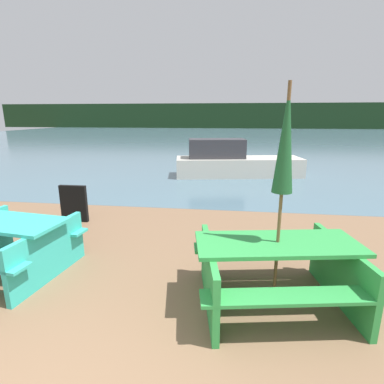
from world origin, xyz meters
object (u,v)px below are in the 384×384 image
object	(u,v)px
picnic_table_teal	(6,241)
umbrella_darkgreen	(285,143)
boat	(233,162)
signboard	(74,204)
picnic_table_green	(276,266)

from	to	relation	value
picnic_table_teal	umbrella_darkgreen	bearing A→B (deg)	-3.90
boat	signboard	xyz separation A→B (m)	(-3.19, -5.22, -0.10)
umbrella_darkgreen	signboard	distance (m)	4.56
picnic_table_green	signboard	distance (m)	4.32
picnic_table_teal	boat	distance (m)	7.87
boat	picnic_table_green	bearing A→B (deg)	-95.88
picnic_table_teal	boat	bearing A→B (deg)	67.21
picnic_table_green	picnic_table_teal	size ratio (longest dim) A/B	1.13
picnic_table_green	picnic_table_teal	xyz separation A→B (m)	(-3.52, 0.24, -0.01)
umbrella_darkgreen	boat	size ratio (longest dim) A/B	0.54
picnic_table_teal	boat	xyz separation A→B (m)	(3.05, 7.26, 0.03)
boat	signboard	bearing A→B (deg)	-130.95
picnic_table_teal	signboard	distance (m)	2.05
picnic_table_teal	picnic_table_green	bearing A→B (deg)	-3.90
picnic_table_green	boat	xyz separation A→B (m)	(-0.47, 7.50, 0.02)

